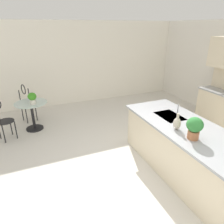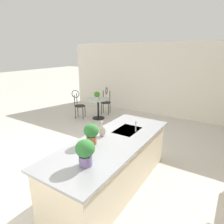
{
  "view_description": "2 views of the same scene",
  "coord_description": "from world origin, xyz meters",
  "px_view_note": "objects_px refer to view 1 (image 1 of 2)",
  "views": [
    {
      "loc": [
        2.67,
        -1.58,
        2.52
      ],
      "look_at": [
        -0.94,
        -0.07,
        0.88
      ],
      "focal_mm": 32.89,
      "sensor_mm": 36.0,
      "label": 1
    },
    {
      "loc": [
        2.95,
        2.53,
        2.42
      ],
      "look_at": [
        -0.64,
        0.25,
        1.08
      ],
      "focal_mm": 31.72,
      "sensor_mm": 36.0,
      "label": 2
    }
  ],
  "objects_px": {
    "potted_plant_on_table": "(32,98)",
    "chair_near_window": "(2,118)",
    "vase_on_counter": "(177,123)",
    "potted_plant_counter_near": "(195,127)",
    "bistro_table": "(32,113)",
    "chair_by_island": "(27,101)"
  },
  "relations": [
    {
      "from": "chair_by_island",
      "to": "potted_plant_counter_near",
      "type": "xyz_separation_m",
      "value": [
        3.87,
        2.34,
        0.55
      ]
    },
    {
      "from": "chair_near_window",
      "to": "potted_plant_counter_near",
      "type": "xyz_separation_m",
      "value": [
        2.88,
        2.89,
        0.55
      ]
    },
    {
      "from": "potted_plant_counter_near",
      "to": "potted_plant_on_table",
      "type": "bearing_deg",
      "value": -144.66
    },
    {
      "from": "bistro_table",
      "to": "vase_on_counter",
      "type": "xyz_separation_m",
      "value": [
        2.85,
        2.2,
        0.58
      ]
    },
    {
      "from": "chair_near_window",
      "to": "potted_plant_on_table",
      "type": "relative_size",
      "value": 3.56
    },
    {
      "from": "bistro_table",
      "to": "vase_on_counter",
      "type": "bearing_deg",
      "value": 37.67
    },
    {
      "from": "bistro_table",
      "to": "chair_near_window",
      "type": "relative_size",
      "value": 0.77
    },
    {
      "from": "bistro_table",
      "to": "chair_near_window",
      "type": "bearing_deg",
      "value": -64.12
    },
    {
      "from": "potted_plant_on_table",
      "to": "vase_on_counter",
      "type": "distance_m",
      "value": 3.47
    },
    {
      "from": "bistro_table",
      "to": "vase_on_counter",
      "type": "height_order",
      "value": "vase_on_counter"
    },
    {
      "from": "potted_plant_on_table",
      "to": "vase_on_counter",
      "type": "bearing_deg",
      "value": 38.3
    },
    {
      "from": "potted_plant_on_table",
      "to": "potted_plant_counter_near",
      "type": "relative_size",
      "value": 0.83
    },
    {
      "from": "bistro_table",
      "to": "chair_near_window",
      "type": "distance_m",
      "value": 0.75
    },
    {
      "from": "potted_plant_on_table",
      "to": "chair_near_window",
      "type": "bearing_deg",
      "value": -75.01
    },
    {
      "from": "bistro_table",
      "to": "potted_plant_on_table",
      "type": "distance_m",
      "value": 0.48
    },
    {
      "from": "bistro_table",
      "to": "vase_on_counter",
      "type": "relative_size",
      "value": 2.78
    },
    {
      "from": "vase_on_counter",
      "to": "potted_plant_counter_near",
      "type": "bearing_deg",
      "value": 4.7
    },
    {
      "from": "chair_near_window",
      "to": "potted_plant_on_table",
      "type": "bearing_deg",
      "value": 104.99
    },
    {
      "from": "bistro_table",
      "to": "chair_near_window",
      "type": "xyz_separation_m",
      "value": [
        0.32,
        -0.66,
        0.13
      ]
    },
    {
      "from": "bistro_table",
      "to": "chair_by_island",
      "type": "distance_m",
      "value": 0.68
    },
    {
      "from": "chair_by_island",
      "to": "vase_on_counter",
      "type": "distance_m",
      "value": 4.23
    },
    {
      "from": "chair_near_window",
      "to": "vase_on_counter",
      "type": "bearing_deg",
      "value": 48.51
    }
  ]
}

